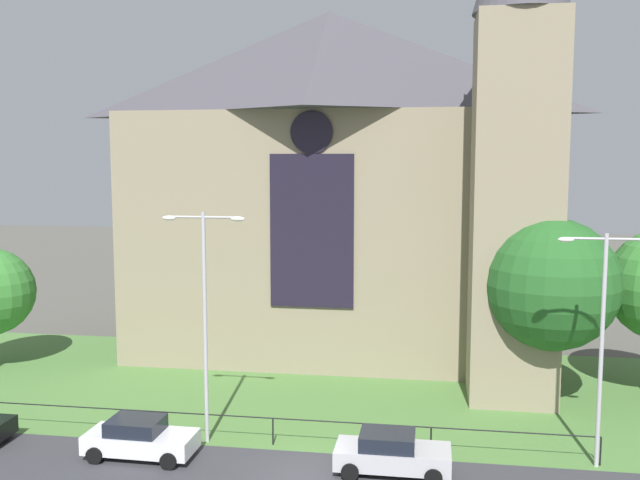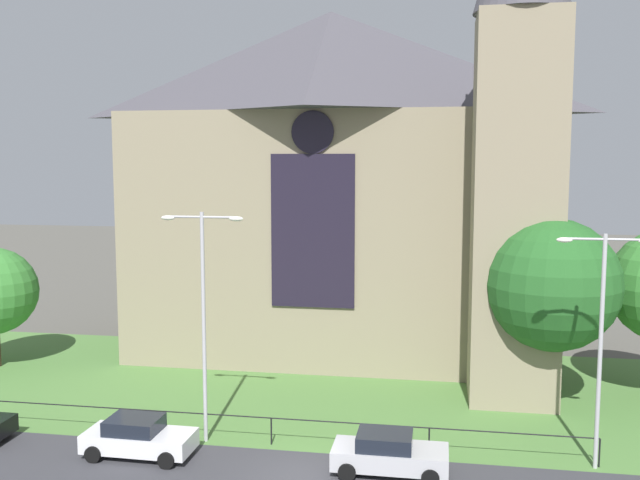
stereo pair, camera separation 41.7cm
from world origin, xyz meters
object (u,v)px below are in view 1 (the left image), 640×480
at_px(streetlamp_near, 205,300).
at_px(streetlamp_far, 603,321).
at_px(parked_car_silver, 391,453).
at_px(church_building, 340,179).
at_px(tree_right_near, 552,285).
at_px(parked_car_white, 140,438).

distance_m(streetlamp_near, streetlamp_far, 15.10).
height_order(streetlamp_near, parked_car_silver, streetlamp_near).
height_order(church_building, tree_right_near, church_building).
distance_m(tree_right_near, parked_car_silver, 11.43).
bearing_deg(church_building, streetlamp_far, -52.07).
bearing_deg(streetlamp_far, parked_car_silver, -167.24).
bearing_deg(streetlamp_near, parked_car_silver, -12.72).
xyz_separation_m(streetlamp_far, parked_car_silver, (-7.54, -1.71, -4.78)).
bearing_deg(streetlamp_far, parked_car_white, -173.94).
bearing_deg(streetlamp_far, church_building, 127.93).
bearing_deg(streetlamp_far, streetlamp_near, 180.00).
distance_m(streetlamp_far, parked_car_white, 17.93).
bearing_deg(parked_car_silver, streetlamp_far, 12.60).
bearing_deg(tree_right_near, parked_car_white, -154.29).
relative_size(streetlamp_far, parked_car_silver, 2.08).
bearing_deg(parked_car_white, church_building, 72.52).
xyz_separation_m(church_building, streetlamp_far, (11.61, -14.90, -4.75)).
distance_m(tree_right_near, streetlamp_near, 15.50).
relative_size(streetlamp_far, parked_car_white, 2.07).
bearing_deg(parked_car_white, streetlamp_far, 7.03).
relative_size(tree_right_near, streetlamp_near, 0.94).
height_order(streetlamp_near, parked_car_white, streetlamp_near).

